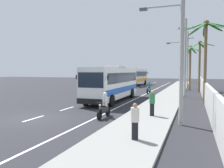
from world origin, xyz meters
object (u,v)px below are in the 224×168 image
Objects in this scene: motorcycle_beside_bus at (149,89)px; pedestrian_midwalk at (135,121)px; pedestrian_near_kerb at (152,102)px; utility_pole_mid at (185,56)px; utility_pole_nearest at (181,36)px; coach_bus_foreground at (113,82)px; palm_nearest at (190,59)px; palm_second at (200,56)px; motorcycle_trailing at (104,107)px; utility_pole_far at (188,59)px; palm_third at (206,41)px; coach_bus_far_lane at (134,76)px.

pedestrian_midwalk reaches higher than motorcycle_beside_bus.
pedestrian_near_kerb is at bearing -122.76° from pedestrian_midwalk.
pedestrian_midwalk is 0.17× the size of utility_pole_mid.
coach_bus_foreground is at bearing 129.74° from utility_pole_nearest.
palm_nearest reaches higher than pedestrian_midwalk.
utility_pole_mid is 6.97m from palm_second.
palm_second is at bearing -131.81° from pedestrian_midwalk.
utility_pole_mid is at bearing 72.56° from motorcycle_trailing.
utility_pole_mid is (6.72, 5.94, 2.90)m from coach_bus_foreground.
pedestrian_near_kerb is at bearing -96.38° from utility_pole_mid.
utility_pole_far is at bearing -127.00° from pedestrian_midwalk.
coach_bus_foreground is 8.86m from pedestrian_near_kerb.
utility_pole_far reaches higher than motorcycle_trailing.
palm_third is (1.55, -14.56, 0.79)m from palm_nearest.
utility_pole_mid is 0.91× the size of utility_pole_far.
coach_bus_far_lane is 37.27m from pedestrian_midwalk.
palm_nearest reaches higher than motorcycle_beside_bus.
palm_second is (1.32, -2.68, 0.16)m from palm_nearest.
pedestrian_midwalk is (3.41, -21.13, 0.30)m from motorcycle_beside_bus.
utility_pole_far reaches higher than utility_pole_mid.
palm_nearest is (0.15, 23.81, -0.03)m from utility_pole_nearest.
palm_third is (0.24, -11.88, 0.63)m from palm_second.
utility_pole_far is 1.42× the size of palm_nearest.
pedestrian_near_kerb is 5.27m from pedestrian_midwalk.
coach_bus_foreground is 9.12m from motorcycle_beside_bus.
palm_second is (1.46, 21.13, 0.13)m from utility_pole_nearest.
palm_third reaches higher than pedestrian_near_kerb.
coach_bus_far_lane is 6.77× the size of pedestrian_near_kerb.
coach_bus_far_lane is 16.11m from motorcycle_beside_bus.
motorcycle_beside_bus is 0.26× the size of palm_third.
coach_bus_foreground is 5.42× the size of motorcycle_trailing.
motorcycle_beside_bus is 16.84m from motorcycle_trailing.
pedestrian_midwalk is 14.35m from palm_third.
utility_pole_far is (-0.06, 14.40, 0.36)m from utility_pole_mid.
motorcycle_beside_bus is (5.85, -14.96, -1.28)m from coach_bus_far_lane.
palm_second is at bearing 56.18° from coach_bus_foreground.
motorcycle_trailing is 0.27× the size of palm_second.
palm_second is (6.16, 20.71, 4.42)m from motorcycle_trailing.
motorcycle_beside_bus is 0.20× the size of utility_pole_far.
pedestrian_midwalk is 0.22× the size of palm_nearest.
palm_nearest is at bearing 89.65° from utility_pole_nearest.
palm_second is at bearing 75.26° from utility_pole_mid.
motorcycle_beside_bus is at bearing -111.78° from utility_pole_far.
coach_bus_far_lane is 1.54× the size of palm_second.
motorcycle_beside_bus is 1.19× the size of pedestrian_near_kerb.
motorcycle_beside_bus is 0.22× the size of utility_pole_mid.
utility_pole_mid is at bearing 131.16° from pedestrian_near_kerb.
coach_bus_far_lane is at bearing 153.94° from pedestrian_near_kerb.
coach_bus_foreground is 8.45m from motorcycle_trailing.
utility_pole_mid reaches higher than palm_third.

